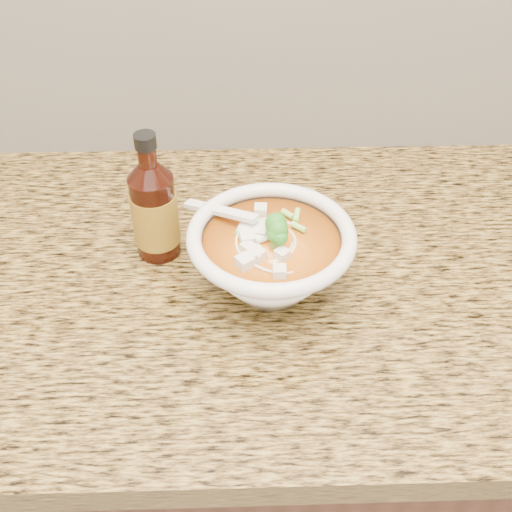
{
  "coord_description": "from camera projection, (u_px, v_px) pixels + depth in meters",
  "views": [
    {
      "loc": [
        -0.04,
        1.0,
        1.53
      ],
      "look_at": [
        -0.02,
        1.63,
        0.96
      ],
      "focal_mm": 45.0,
      "sensor_mm": 36.0,
      "label": 1
    }
  ],
  "objects": [
    {
      "name": "soup_bowl",
      "position": [
        271.0,
        259.0,
        0.85
      ],
      "size": [
        0.23,
        0.22,
        0.12
      ],
      "rotation": [
        0.0,
        0.0,
        -0.17
      ],
      "color": "white",
      "rests_on": "counter_slab"
    },
    {
      "name": "hot_sauce_bottle",
      "position": [
        154.0,
        211.0,
        0.89
      ],
      "size": [
        0.07,
        0.07,
        0.2
      ],
      "rotation": [
        0.0,
        0.0,
        -0.11
      ],
      "color": "#3D1108",
      "rests_on": "counter_slab"
    },
    {
      "name": "cabinet",
      "position": [
        265.0,
        443.0,
        1.23
      ],
      "size": [
        4.0,
        0.65,
        0.86
      ],
      "primitive_type": "cube",
      "color": "#371E10",
      "rests_on": "ground"
    },
    {
      "name": "counter_slab",
      "position": [
        269.0,
        275.0,
        0.93
      ],
      "size": [
        4.0,
        0.68,
        0.04
      ],
      "primitive_type": "cube",
      "color": "olive",
      "rests_on": "cabinet"
    }
  ]
}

